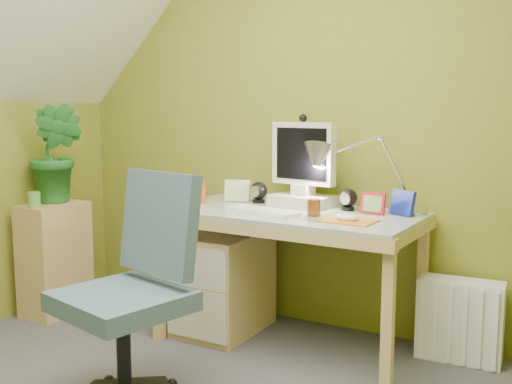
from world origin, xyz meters
The scene contains 19 objects.
wall_back centered at (0.00, 1.60, 1.20)m, with size 3.20×0.01×2.40m, color olive.
desk centered at (0.07, 1.23, 0.36)m, with size 1.36×0.68×0.73m, color tan, non-canonical shape.
monitor centered at (0.07, 1.41, 0.99)m, with size 0.38×0.22×0.53m, color silver, non-canonical shape.
speaker_left centered at (-0.20, 1.39, 0.79)m, with size 0.10×0.10×0.12m, color black, non-canonical shape.
speaker_right centered at (0.34, 1.39, 0.79)m, with size 0.10×0.10×0.12m, color black, non-canonical shape.
keyboard centered at (-0.01, 1.09, 0.74)m, with size 0.41×0.13×0.02m, color white.
mousepad centered at (0.45, 1.09, 0.73)m, with size 0.26×0.19×0.01m, color orange.
mouse centered at (0.45, 1.09, 0.75)m, with size 0.11×0.07×0.04m, color white.
amber_tumbler centered at (0.25, 1.15, 0.77)m, with size 0.07×0.07×0.08m, color brown.
candle_cluster centered at (-0.53, 1.24, 0.79)m, with size 0.15×0.13×0.11m, color #CB4911, non-canonical shape.
photo_frame_red centered at (0.49, 1.35, 0.78)m, with size 0.13×0.02×0.11m, color red.
photo_frame_blue centered at (0.63, 1.39, 0.79)m, with size 0.15×0.02×0.13m, color #162598.
photo_frame_green centered at (-0.33, 1.37, 0.79)m, with size 0.15×0.02×0.13m, color #BCD995.
desk_lamp centered at (0.52, 1.41, 1.02)m, with size 0.55×0.23×0.59m, color #B3B2B7, non-canonical shape.
side_ledge centered at (-1.40, 0.96, 0.34)m, with size 0.26×0.39×0.69m, color tan.
potted_plant centered at (-1.40, 1.01, 0.99)m, with size 0.33×0.27×0.60m, color #226726.
green_cup centered at (-1.38, 0.81, 0.73)m, with size 0.07×0.07×0.09m, color #5C973F.
task_chair centered at (-0.20, 0.24, 0.49)m, with size 0.54×0.54×0.98m, color #3F5667, non-canonical shape.
radiator centered at (0.92, 1.46, 0.21)m, with size 0.41×0.16×0.41m, color silver.
Camera 1 is at (1.44, -1.56, 1.25)m, focal length 42.00 mm.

